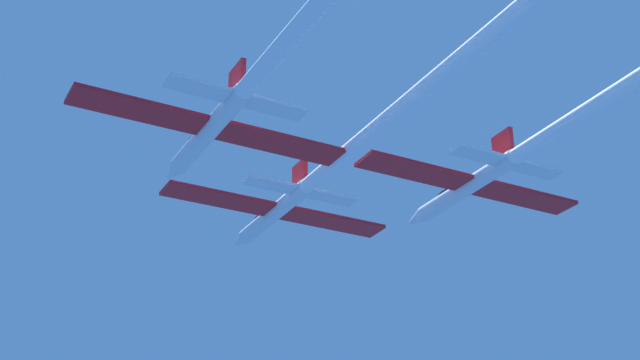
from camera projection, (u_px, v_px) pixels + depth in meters
jet_lead at (370, 134)px, 53.11m from camera, size 16.34×48.33×2.71m
jet_left_wing at (305, 20)px, 42.63m from camera, size 16.34×46.20×2.71m
jet_right_wing at (628, 85)px, 48.33m from camera, size 16.34×51.30×2.71m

